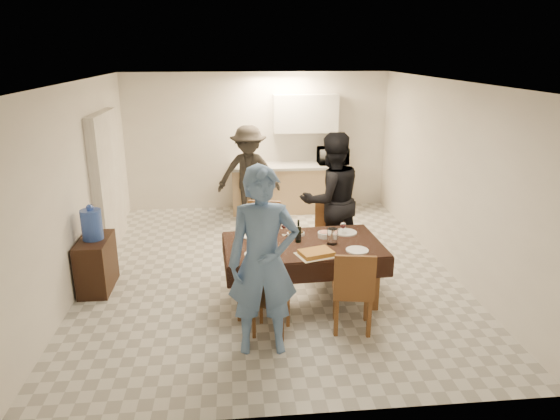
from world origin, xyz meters
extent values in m
cube|color=silver|center=(0.00, 0.00, 0.00)|extent=(5.00, 6.00, 0.02)
cube|color=white|center=(0.00, 0.00, 2.60)|extent=(5.00, 6.00, 0.02)
cube|color=silver|center=(0.00, 3.00, 1.30)|extent=(5.00, 0.02, 2.60)
cube|color=silver|center=(0.00, -3.00, 1.30)|extent=(5.00, 0.02, 2.60)
cube|color=silver|center=(-2.50, 0.00, 1.30)|extent=(0.02, 6.00, 2.60)
cube|color=silver|center=(2.50, 0.00, 1.30)|extent=(0.02, 6.00, 2.60)
cube|color=silver|center=(-2.42, 1.20, 1.05)|extent=(0.15, 1.40, 2.10)
cube|color=tan|center=(0.60, 2.68, 0.43)|extent=(2.20, 0.60, 0.86)
cube|color=beige|center=(0.60, 2.68, 0.89)|extent=(2.24, 0.64, 0.05)
cube|color=white|center=(0.90, 2.82, 1.85)|extent=(1.20, 0.34, 0.70)
cube|color=black|center=(0.33, -0.91, 0.72)|extent=(1.96, 1.21, 0.04)
cube|color=brown|center=(0.33, -0.91, 0.35)|extent=(0.07, 0.07, 0.70)
cube|color=brown|center=(-0.12, -1.66, 0.41)|extent=(0.48, 0.48, 0.05)
cube|color=brown|center=(-0.12, -1.83, 0.64)|extent=(0.38, 0.15, 0.41)
cube|color=brown|center=(0.78, -1.66, 0.47)|extent=(0.51, 0.51, 0.05)
cube|color=brown|center=(0.78, -1.86, 0.73)|extent=(0.44, 0.12, 0.47)
cube|color=brown|center=(-0.12, -0.16, 0.49)|extent=(0.55, 0.55, 0.05)
cube|color=brown|center=(-0.12, -0.37, 0.76)|extent=(0.46, 0.15, 0.49)
cube|color=brown|center=(0.78, -0.16, 0.46)|extent=(0.56, 0.56, 0.05)
cube|color=brown|center=(0.78, -0.36, 0.72)|extent=(0.42, 0.20, 0.46)
cube|color=black|center=(-2.28, -0.37, 0.34)|extent=(0.37, 0.75, 0.69)
cylinder|color=blue|center=(-2.28, -0.37, 0.88)|extent=(0.26, 0.26, 0.39)
cylinder|color=white|center=(0.68, -0.96, 0.84)|extent=(0.13, 0.13, 0.19)
cube|color=#B78635|center=(0.43, -1.29, 0.77)|extent=(0.51, 0.44, 0.05)
cylinder|color=white|center=(0.63, -0.73, 0.77)|extent=(0.17, 0.17, 0.07)
cylinder|color=white|center=(0.28, -0.63, 0.76)|extent=(0.20, 0.20, 0.04)
cylinder|color=white|center=(-0.27, -1.21, 0.75)|extent=(0.24, 0.24, 0.01)
cylinder|color=white|center=(0.93, -1.21, 0.75)|extent=(0.27, 0.27, 0.02)
cylinder|color=white|center=(-0.27, -0.61, 0.75)|extent=(0.27, 0.27, 0.02)
cylinder|color=white|center=(0.93, -0.61, 0.75)|extent=(0.28, 0.28, 0.02)
imported|color=white|center=(1.42, 2.68, 1.07)|extent=(0.57, 0.38, 0.31)
imported|color=#597DB4|center=(-0.22, -1.96, 0.98)|extent=(0.72, 0.48, 1.95)
imported|color=black|center=(0.88, 0.14, 0.96)|extent=(1.10, 0.97, 1.92)
imported|color=black|center=(-0.20, 2.23, 0.86)|extent=(1.12, 0.64, 1.73)
camera|label=1|loc=(-0.50, -6.50, 2.99)|focal=32.00mm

